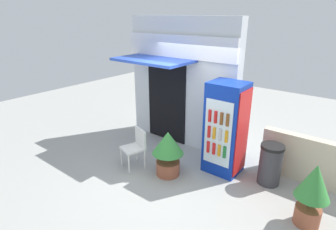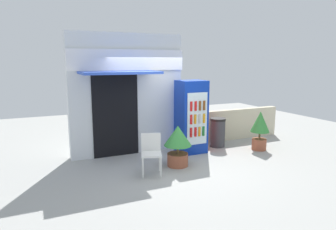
{
  "view_description": "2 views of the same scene",
  "coord_description": "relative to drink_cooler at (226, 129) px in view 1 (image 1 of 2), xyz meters",
  "views": [
    {
      "loc": [
        3.06,
        -3.93,
        3.14
      ],
      "look_at": [
        -0.17,
        0.16,
        1.18
      ],
      "focal_mm": 29.06,
      "sensor_mm": 36.0,
      "label": 1
    },
    {
      "loc": [
        -2.93,
        -6.11,
        2.41
      ],
      "look_at": [
        -0.1,
        0.14,
        1.17
      ],
      "focal_mm": 32.19,
      "sensor_mm": 36.0,
      "label": 2
    }
  ],
  "objects": [
    {
      "name": "ground",
      "position": [
        -0.86,
        -0.74,
        -0.96
      ],
      "size": [
        16.0,
        16.0,
        0.0
      ],
      "primitive_type": "plane",
      "color": "#A3A39E"
    },
    {
      "name": "storefront_building",
      "position": [
        -1.58,
        0.61,
        0.64
      ],
      "size": [
        2.96,
        1.31,
        3.1
      ],
      "color": "silver",
      "rests_on": "ground"
    },
    {
      "name": "drink_cooler",
      "position": [
        0.0,
        0.0,
        0.0
      ],
      "size": [
        0.73,
        0.68,
        1.91
      ],
      "color": "#0C2D9E",
      "rests_on": "ground"
    },
    {
      "name": "plastic_chair",
      "position": [
        -1.54,
        -1.02,
        -0.45
      ],
      "size": [
        0.54,
        0.54,
        0.87
      ],
      "color": "silver",
      "rests_on": "ground"
    },
    {
      "name": "potted_plant_near_shop",
      "position": [
        -0.82,
        -0.84,
        -0.39
      ],
      "size": [
        0.64,
        0.64,
        0.95
      ],
      "color": "#995138",
      "rests_on": "ground"
    },
    {
      "name": "potted_plant_curbside",
      "position": [
        1.79,
        -0.61,
        -0.32
      ],
      "size": [
        0.51,
        0.51,
        1.07
      ],
      "color": "#995138",
      "rests_on": "ground"
    },
    {
      "name": "trash_bin",
      "position": [
        0.92,
        0.14,
        -0.54
      ],
      "size": [
        0.44,
        0.44,
        0.82
      ],
      "color": "#38383D",
      "rests_on": "ground"
    }
  ]
}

